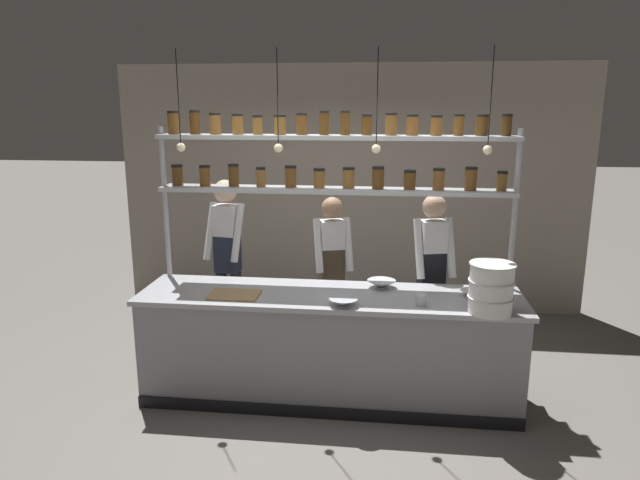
{
  "coord_description": "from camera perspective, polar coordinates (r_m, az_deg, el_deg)",
  "views": [
    {
      "loc": [
        0.44,
        -4.42,
        2.42
      ],
      "look_at": [
        -0.1,
        0.2,
        1.32
      ],
      "focal_mm": 32.0,
      "sensor_mm": 36.0,
      "label": 1
    }
  ],
  "objects": [
    {
      "name": "ground_plane",
      "position": [
        5.06,
        0.93,
        -15.31
      ],
      "size": [
        40.0,
        40.0,
        0.0
      ],
      "primitive_type": "plane",
      "color": "slate"
    },
    {
      "name": "serving_cup_front",
      "position": [
        4.47,
        10.07,
        -5.94
      ],
      "size": [
        0.08,
        0.08,
        0.09
      ],
      "color": "#B2B7BC",
      "rests_on": "prep_counter"
    },
    {
      "name": "pendant_light_row",
      "position": [
        4.46,
        0.82,
        9.72
      ],
      "size": [
        2.45,
        0.07,
        0.78
      ],
      "color": "black"
    },
    {
      "name": "chef_left",
      "position": [
        5.62,
        -9.25,
        -1.43
      ],
      "size": [
        0.4,
        0.33,
        1.74
      ],
      "rotation": [
        0.0,
        0.0,
        -0.19
      ],
      "color": "black",
      "rests_on": "ground_plane"
    },
    {
      "name": "spice_shelf_unit",
      "position": [
        4.8,
        1.34,
        7.4
      ],
      "size": [
        3.02,
        0.28,
        2.39
      ],
      "color": "#ADAFB5",
      "rests_on": "ground_plane"
    },
    {
      "name": "chef_right",
      "position": [
        5.26,
        11.09,
        -3.16
      ],
      "size": [
        0.41,
        0.34,
        1.66
      ],
      "rotation": [
        0.0,
        0.0,
        0.25
      ],
      "color": "black",
      "rests_on": "ground_plane"
    },
    {
      "name": "prep_bowl_center_back",
      "position": [
        4.86,
        6.16,
        -4.42
      ],
      "size": [
        0.24,
        0.24,
        0.07
      ],
      "color": "silver",
      "rests_on": "prep_counter"
    },
    {
      "name": "prep_bowl_center_front",
      "position": [
        4.78,
        14.92,
        -5.19
      ],
      "size": [
        0.19,
        0.19,
        0.05
      ],
      "color": "white",
      "rests_on": "prep_counter"
    },
    {
      "name": "container_stack",
      "position": [
        4.4,
        16.74,
        -4.64
      ],
      "size": [
        0.34,
        0.34,
        0.38
      ],
      "color": "white",
      "rests_on": "prep_counter"
    },
    {
      "name": "back_wall",
      "position": [
        6.85,
        2.97,
        5.09
      ],
      "size": [
        5.54,
        0.12,
        2.9
      ],
      "primitive_type": "cube",
      "color": "#9E9384",
      "rests_on": "ground_plane"
    },
    {
      "name": "prep_counter",
      "position": [
        4.86,
        0.95,
        -10.56
      ],
      "size": [
        3.14,
        0.76,
        0.92
      ],
      "color": "gray",
      "rests_on": "ground_plane"
    },
    {
      "name": "prep_bowl_near_left",
      "position": [
        4.41,
        2.35,
        -6.24
      ],
      "size": [
        0.22,
        0.22,
        0.06
      ],
      "color": "#B2B7BC",
      "rests_on": "prep_counter"
    },
    {
      "name": "cutting_board",
      "position": [
        4.68,
        -8.56,
        -5.44
      ],
      "size": [
        0.4,
        0.26,
        0.02
      ],
      "color": "#A88456",
      "rests_on": "prep_counter"
    },
    {
      "name": "chef_center",
      "position": [
        5.49,
        1.21,
        -2.75
      ],
      "size": [
        0.41,
        0.34,
        1.59
      ],
      "rotation": [
        0.0,
        0.0,
        0.31
      ],
      "color": "black",
      "rests_on": "ground_plane"
    }
  ]
}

